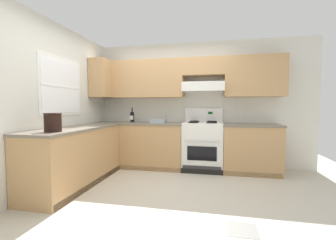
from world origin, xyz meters
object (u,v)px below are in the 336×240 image
at_px(stove, 203,145).
at_px(bowl, 158,122).
at_px(wine_bottle, 132,116).
at_px(bucket, 53,122).

bearing_deg(stove, bowl, -177.49).
xyz_separation_m(wine_bottle, bucket, (-0.35, -1.94, 0.01)).
height_order(stove, bowl, stove).
relative_size(bowl, bucket, 1.22).
relative_size(wine_bottle, bucket, 1.27).
distance_m(stove, bowl, 0.99).
distance_m(stove, bucket, 2.66).
height_order(wine_bottle, bowl, wine_bottle).
bearing_deg(stove, wine_bottle, 176.68).
relative_size(stove, bucket, 4.94).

